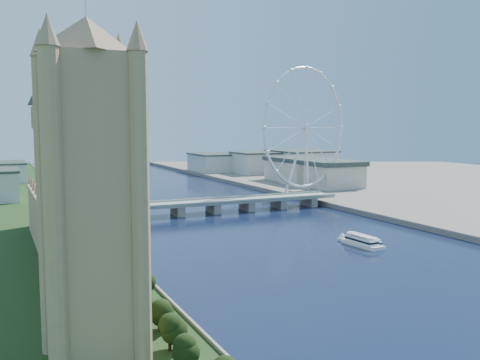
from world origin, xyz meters
TOP-DOWN VIEW (x-y plane):
  - tree_row at (-113.00, 50.00)m, footprint 7.62×167.62m
  - victoria_tower at (-135.00, 55.00)m, footprint 28.16×28.16m
  - parliament_range at (-128.00, 170.00)m, footprint 24.00×200.00m
  - big_ben at (-128.00, 278.00)m, footprint 20.02×20.02m
  - westminster_bridge at (0.00, 300.00)m, footprint 220.00×22.00m
  - london_eye at (119.98, 355.08)m, footprint 113.60×39.12m
  - county_hall at (175.00, 430.00)m, footprint 54.00×144.00m
  - city_skyline at (39.22, 560.08)m, footprint 505.00×280.00m
  - tour_boat_near at (33.26, 152.02)m, footprint 10.05×32.22m
  - tour_boat_far at (38.22, 150.53)m, footprint 8.41×25.64m

SIDE VIEW (x-z plane):
  - county_hall at x=175.00m, z-range -17.50..17.50m
  - tour_boat_near at x=33.26m, z-range -3.52..3.52m
  - tour_boat_far at x=38.22m, z-range -2.76..2.76m
  - westminster_bridge at x=0.00m, z-range 1.88..11.38m
  - tree_row at x=-113.00m, z-range -0.81..18.42m
  - city_skyline at x=39.22m, z-range 0.96..32.96m
  - parliament_range at x=-128.00m, z-range -16.52..53.48m
  - victoria_tower at x=-135.00m, z-range -1.51..110.49m
  - big_ben at x=-128.00m, z-range 11.57..121.57m
  - london_eye at x=119.98m, z-range 5.37..129.67m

